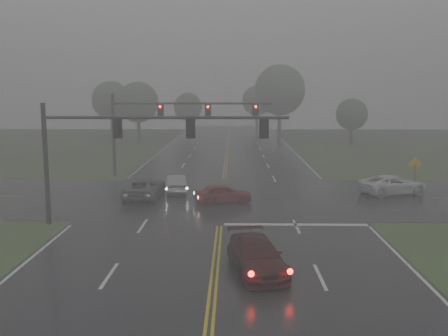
{
  "coord_description": "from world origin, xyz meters",
  "views": [
    {
      "loc": [
        0.78,
        -14.28,
        7.81
      ],
      "look_at": [
        0.23,
        16.0,
        3.16
      ],
      "focal_mm": 40.0,
      "sensor_mm": 36.0,
      "label": 1
    }
  ],
  "objects_px": {
    "sedan_maroon": "(256,272)",
    "sedan_silver": "(176,192)",
    "signal_gantry_far": "(163,118)",
    "signal_gantry_near": "(122,139)",
    "car_grey": "(145,198)",
    "sedan_red": "(223,203)",
    "pickup_white": "(392,194)"
  },
  "relations": [
    {
      "from": "sedan_maroon",
      "to": "signal_gantry_near",
      "type": "bearing_deg",
      "value": 122.9
    },
    {
      "from": "sedan_maroon",
      "to": "signal_gantry_far",
      "type": "relative_size",
      "value": 0.34
    },
    {
      "from": "sedan_silver",
      "to": "pickup_white",
      "type": "xyz_separation_m",
      "value": [
        16.71,
        -0.34,
        0.0
      ]
    },
    {
      "from": "sedan_red",
      "to": "pickup_white",
      "type": "distance_m",
      "value": 13.43
    },
    {
      "from": "car_grey",
      "to": "signal_gantry_far",
      "type": "height_order",
      "value": "signal_gantry_far"
    },
    {
      "from": "signal_gantry_near",
      "to": "signal_gantry_far",
      "type": "relative_size",
      "value": 0.98
    },
    {
      "from": "sedan_silver",
      "to": "signal_gantry_far",
      "type": "xyz_separation_m",
      "value": [
        -1.98,
        7.42,
        5.4
      ]
    },
    {
      "from": "pickup_white",
      "to": "sedan_maroon",
      "type": "bearing_deg",
      "value": 126.77
    },
    {
      "from": "pickup_white",
      "to": "signal_gantry_near",
      "type": "xyz_separation_m",
      "value": [
        -18.77,
        -9.06,
        5.08
      ]
    },
    {
      "from": "sedan_red",
      "to": "signal_gantry_far",
      "type": "bearing_deg",
      "value": 12.53
    },
    {
      "from": "sedan_red",
      "to": "car_grey",
      "type": "distance_m",
      "value": 6.17
    },
    {
      "from": "sedan_red",
      "to": "signal_gantry_near",
      "type": "distance_m",
      "value": 9.53
    },
    {
      "from": "pickup_white",
      "to": "signal_gantry_far",
      "type": "relative_size",
      "value": 0.36
    },
    {
      "from": "car_grey",
      "to": "signal_gantry_near",
      "type": "bearing_deg",
      "value": 92.65
    },
    {
      "from": "sedan_red",
      "to": "sedan_maroon",
      "type": "bearing_deg",
      "value": 172.85
    },
    {
      "from": "car_grey",
      "to": "sedan_silver",
      "type": "bearing_deg",
      "value": -136.21
    },
    {
      "from": "car_grey",
      "to": "sedan_maroon",
      "type": "bearing_deg",
      "value": 118.33
    },
    {
      "from": "sedan_red",
      "to": "pickup_white",
      "type": "bearing_deg",
      "value": -89.59
    },
    {
      "from": "sedan_silver",
      "to": "pickup_white",
      "type": "relative_size",
      "value": 0.8
    },
    {
      "from": "sedan_silver",
      "to": "signal_gantry_far",
      "type": "height_order",
      "value": "signal_gantry_far"
    },
    {
      "from": "signal_gantry_near",
      "to": "signal_gantry_far",
      "type": "height_order",
      "value": "signal_gantry_far"
    },
    {
      "from": "sedan_maroon",
      "to": "sedan_silver",
      "type": "distance_m",
      "value": 18.13
    },
    {
      "from": "sedan_maroon",
      "to": "car_grey",
      "type": "height_order",
      "value": "car_grey"
    },
    {
      "from": "sedan_maroon",
      "to": "signal_gantry_near",
      "type": "distance_m",
      "value": 12.03
    },
    {
      "from": "sedan_maroon",
      "to": "sedan_silver",
      "type": "height_order",
      "value": "sedan_maroon"
    },
    {
      "from": "sedan_maroon",
      "to": "car_grey",
      "type": "relative_size",
      "value": 0.94
    },
    {
      "from": "sedan_maroon",
      "to": "sedan_red",
      "type": "xyz_separation_m",
      "value": [
        -1.74,
        13.49,
        0.0
      ]
    },
    {
      "from": "car_grey",
      "to": "pickup_white",
      "type": "xyz_separation_m",
      "value": [
        18.86,
        1.59,
        0.0
      ]
    },
    {
      "from": "car_grey",
      "to": "signal_gantry_far",
      "type": "bearing_deg",
      "value": -89.14
    },
    {
      "from": "sedan_silver",
      "to": "signal_gantry_near",
      "type": "xyz_separation_m",
      "value": [
        -2.06,
        -9.4,
        5.08
      ]
    },
    {
      "from": "pickup_white",
      "to": "car_grey",
      "type": "bearing_deg",
      "value": 75.16
    },
    {
      "from": "sedan_red",
      "to": "signal_gantry_near",
      "type": "relative_size",
      "value": 0.28
    }
  ]
}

